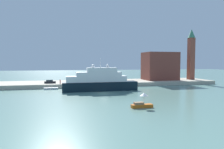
% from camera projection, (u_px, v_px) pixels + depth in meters
% --- Properties ---
extents(ground, '(400.00, 400.00, 0.00)m').
position_uv_depth(ground, '(104.00, 93.00, 65.53)').
color(ground, slate).
extents(quay_dock, '(110.00, 19.05, 1.58)m').
position_uv_depth(quay_dock, '(93.00, 83.00, 90.31)').
color(quay_dock, '#B7AD99').
rests_on(quay_dock, ground).
extents(large_yacht, '(26.29, 4.57, 11.51)m').
position_uv_depth(large_yacht, '(99.00, 82.00, 71.62)').
color(large_yacht, black).
rests_on(large_yacht, ground).
extents(small_motorboat, '(4.83, 1.85, 3.27)m').
position_uv_depth(small_motorboat, '(142.00, 103.00, 44.93)').
color(small_motorboat, '#C66019').
rests_on(small_motorboat, ground).
extents(work_barge, '(5.13, 1.50, 0.70)m').
position_uv_depth(work_barge, '(51.00, 89.00, 74.98)').
color(work_barge, silver).
rests_on(work_barge, ground).
extents(harbor_building, '(15.29, 11.31, 13.27)m').
position_uv_depth(harbor_building, '(160.00, 66.00, 98.49)').
color(harbor_building, brown).
rests_on(harbor_building, quay_dock).
extents(bell_tower, '(3.49, 3.49, 24.62)m').
position_uv_depth(bell_tower, '(191.00, 52.00, 99.64)').
color(bell_tower, brown).
rests_on(bell_tower, quay_dock).
extents(parked_car, '(4.42, 1.74, 1.36)m').
position_uv_depth(parked_car, '(50.00, 82.00, 82.20)').
color(parked_car, black).
rests_on(parked_car, quay_dock).
extents(person_figure, '(0.36, 0.36, 1.77)m').
position_uv_depth(person_figure, '(60.00, 82.00, 80.74)').
color(person_figure, maroon).
rests_on(person_figure, quay_dock).
extents(mooring_bollard, '(0.49, 0.49, 0.78)m').
position_uv_depth(mooring_bollard, '(108.00, 82.00, 83.24)').
color(mooring_bollard, black).
rests_on(mooring_bollard, quay_dock).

